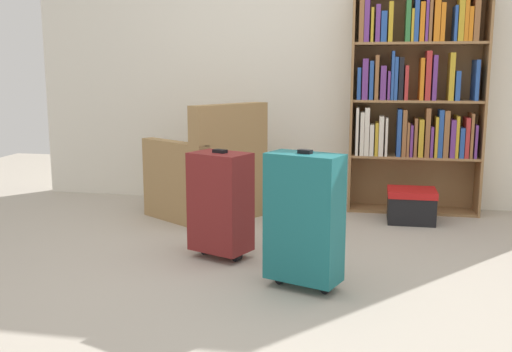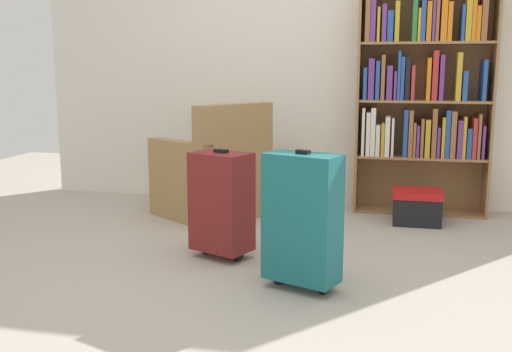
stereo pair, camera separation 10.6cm
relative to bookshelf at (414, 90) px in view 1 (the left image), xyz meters
The scene contains 8 objects.
ground_plane 2.25m from the bookshelf, 116.03° to the right, with size 8.46×8.46×0.00m, color #B2A899.
back_wall 0.96m from the bookshelf, 166.81° to the left, with size 4.83×0.10×2.60m, color silver.
bookshelf is the anchor object (origin of this frame).
armchair 1.78m from the bookshelf, 163.48° to the right, with size 0.97×0.97×0.90m.
mug 1.45m from the bookshelf, 160.26° to the right, with size 0.12×0.08×0.10m.
storage_box 0.93m from the bookshelf, 91.31° to the right, with size 0.36×0.31×0.26m.
suitcase_dark_red 2.02m from the bookshelf, 129.76° to the right, with size 0.41×0.35×0.68m.
suitcase_teal 2.10m from the bookshelf, 109.31° to the right, with size 0.44×0.32×0.75m.
Camera 1 is at (0.54, -3.09, 1.16)m, focal length 41.43 mm.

